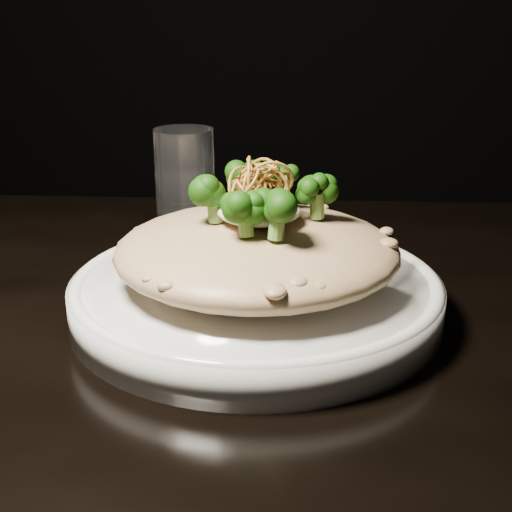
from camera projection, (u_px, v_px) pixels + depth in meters
The scene contains 7 objects.
table at pixel (220, 406), 0.64m from camera, with size 1.10×0.80×0.75m.
plate at pixel (256, 297), 0.63m from camera, with size 0.32×0.32×0.03m, color silver.
risotto at pixel (257, 251), 0.61m from camera, with size 0.25×0.25×0.05m, color brown.
broccoli at pixel (263, 192), 0.59m from camera, with size 0.14×0.14×0.05m, color black, non-canonical shape.
cheese at pixel (259, 211), 0.59m from camera, with size 0.07×0.07×0.02m, color silver.
shallots at pixel (260, 170), 0.59m from camera, with size 0.07×0.07×0.04m, color brown, non-canonical shape.
drinking_glass at pixel (185, 181), 0.83m from camera, with size 0.07×0.07×0.12m, color silver.
Camera 1 is at (0.07, -0.56, 1.02)m, focal length 50.00 mm.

